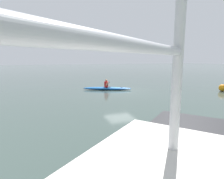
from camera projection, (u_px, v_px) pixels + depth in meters
name	position (u px, v px, depth m)	size (l,w,h in m)	color
ground_plane	(120.00, 91.00, 16.66)	(160.00, 160.00, 0.00)	#384742
kayak	(107.00, 88.00, 17.22)	(4.33, 2.35, 0.27)	#1959A5
kayaker	(106.00, 84.00, 17.15)	(0.94, 2.13, 0.72)	red
mooring_buoy_orange_mid	(223.00, 88.00, 16.45)	(0.62, 0.62, 0.67)	orange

